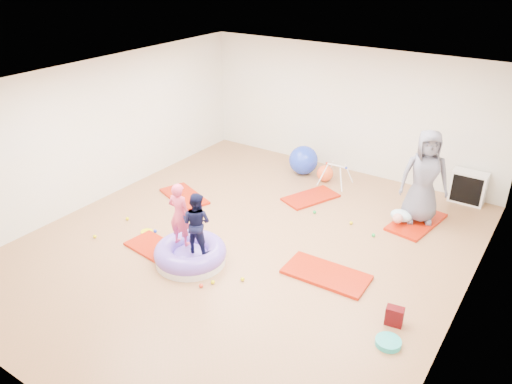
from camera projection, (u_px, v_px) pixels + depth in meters
The scene contains 19 objects.
room at pixel (246, 171), 8.07m from camera, with size 7.01×8.01×2.81m.
gym_mat_front_left at pixel (157, 249), 8.52m from camera, with size 1.14×0.57×0.05m, color #B41F03.
gym_mat_mid_left at pixel (184, 196), 10.31m from camera, with size 1.15×0.58×0.05m, color #B41F03.
gym_mat_center_back at pixel (311, 197), 10.27m from camera, with size 1.14×0.57×0.05m, color #B41F03.
gym_mat_right at pixel (326, 274), 7.85m from camera, with size 1.33×0.66×0.06m, color #B41F03.
gym_mat_rear_right at pixel (416, 222), 9.34m from camera, with size 1.29×0.65×0.05m, color #B41F03.
inflatable_cushion at pixel (190, 254), 8.16m from camera, with size 1.19×1.19×0.37m.
child_pink at pixel (179, 212), 7.92m from camera, with size 0.39×0.26×1.08m, color #DE3F67.
child_navy at pixel (196, 220), 7.74m from camera, with size 0.49×0.39×1.02m, color black.
adult_caregiver at pixel (424, 177), 8.99m from camera, with size 0.86×0.56×1.76m, color #57586B.
infant at pixel (400, 216), 9.24m from camera, with size 0.40×0.41×0.24m.
ball_pit_balls at pixel (226, 245), 8.62m from camera, with size 4.18×3.12×0.07m.
exercise_ball_blue at pixel (303, 160), 11.27m from camera, with size 0.65×0.65×0.65m, color blue.
exercise_ball_orange at pixel (325, 173), 10.97m from camera, with size 0.36×0.36×0.36m, color #FF5B28.
infant_play_gym at pixel (336, 172), 10.73m from camera, with size 0.61×0.58×0.47m.
cube_shelf at pixel (468, 187), 9.98m from camera, with size 0.66×0.33×0.66m.
balance_disc at pixel (388, 342), 6.49m from camera, with size 0.34×0.34×0.08m, color #21ACAB.
backpack at pixel (394, 316), 6.80m from camera, with size 0.24×0.15×0.28m, color maroon.
yellow_toy at pixel (147, 232), 9.04m from camera, with size 0.22×0.22×0.03m, color #D8D201.
Camera 1 is at (4.24, -6.05, 4.67)m, focal length 35.00 mm.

